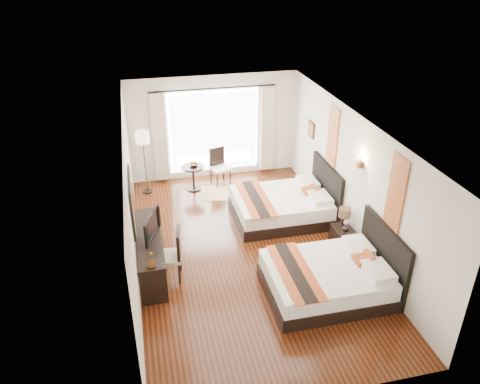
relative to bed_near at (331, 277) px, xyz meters
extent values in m
cube|color=black|center=(-1.19, 1.64, -0.33)|extent=(4.50, 7.50, 0.01)
cube|color=white|center=(-1.19, 1.64, 2.46)|extent=(4.50, 7.50, 0.02)
cube|color=silver|center=(1.05, 1.64, 1.07)|extent=(0.01, 7.50, 2.80)
cube|color=silver|center=(-3.44, 1.64, 1.07)|extent=(0.01, 7.50, 2.80)
cube|color=silver|center=(-1.19, 5.39, 1.07)|extent=(4.50, 0.01, 2.80)
cube|color=silver|center=(-1.19, -2.10, 1.07)|extent=(4.50, 0.01, 2.80)
cube|color=white|center=(-1.19, 5.37, 0.97)|extent=(2.40, 0.02, 2.20)
cube|color=white|center=(-1.19, 5.31, 0.97)|extent=(2.30, 0.02, 2.10)
cube|color=#C2B796|center=(-2.64, 5.27, 0.95)|extent=(0.35, 0.14, 2.35)
cube|color=#C2B796|center=(0.26, 5.27, 0.95)|extent=(0.35, 0.14, 2.35)
cube|color=maroon|center=(1.04, 0.00, 1.62)|extent=(0.03, 0.50, 1.35)
cube|color=maroon|center=(1.04, 2.75, 1.62)|extent=(0.03, 0.50, 1.35)
cube|color=#462D19|center=(1.00, 1.31, 1.59)|extent=(0.10, 0.14, 0.14)
cube|color=black|center=(-3.41, 1.46, 1.22)|extent=(0.04, 1.25, 0.95)
cube|color=white|center=(-3.39, 1.46, 1.22)|extent=(0.01, 1.12, 0.82)
cube|color=black|center=(-0.11, 0.00, -0.19)|extent=(2.15, 1.68, 0.26)
cube|color=white|center=(-0.11, 0.00, 0.09)|extent=(2.09, 1.64, 0.31)
cube|color=black|center=(1.01, 0.00, 0.30)|extent=(0.08, 1.68, 1.26)
cube|color=#974918|center=(-0.71, 0.00, 0.26)|extent=(0.58, 1.74, 0.02)
cube|color=black|center=(-0.11, 2.75, -0.19)|extent=(2.15, 1.68, 0.26)
cube|color=white|center=(-0.11, 2.75, 0.09)|extent=(2.09, 1.64, 0.32)
cube|color=black|center=(1.01, 2.75, 0.31)|extent=(0.08, 1.68, 1.26)
cube|color=#974918|center=(-0.71, 2.75, 0.26)|extent=(0.58, 1.74, 0.02)
cube|color=black|center=(0.81, 1.31, -0.09)|extent=(0.39, 0.48, 0.46)
cylinder|color=black|center=(0.84, 1.37, 0.28)|extent=(0.11, 0.11, 0.21)
cylinder|color=#3E291E|center=(0.84, 1.37, 0.48)|extent=(0.25, 0.25, 0.19)
imported|color=black|center=(0.81, 1.21, 0.25)|extent=(0.15, 0.15, 0.15)
cube|color=black|center=(-3.18, 1.46, 0.05)|extent=(0.50, 2.20, 0.76)
imported|color=black|center=(-3.16, 1.47, 0.67)|extent=(0.41, 0.82, 0.48)
cube|color=beige|center=(-2.86, 1.08, 0.17)|extent=(0.56, 0.56, 0.07)
cube|color=black|center=(-2.64, 1.04, 0.46)|extent=(0.12, 0.46, 0.54)
cylinder|color=black|center=(-3.08, 4.76, -0.31)|extent=(0.25, 0.25, 0.03)
cylinder|color=#462D19|center=(-3.08, 4.76, 0.41)|extent=(0.03, 0.03, 1.42)
cylinder|color=beige|center=(-3.08, 4.76, 1.20)|extent=(0.34, 0.34, 0.29)
cylinder|color=black|center=(-1.88, 4.64, 0.01)|extent=(0.58, 0.58, 0.67)
imported|color=#463219|center=(-1.86, 4.67, 0.37)|extent=(0.25, 0.25, 0.06)
cube|color=beige|center=(-1.14, 4.80, 0.13)|extent=(0.56, 0.56, 0.06)
cube|color=black|center=(-1.19, 5.00, 0.40)|extent=(0.42, 0.16, 0.51)
cube|color=tan|center=(-1.19, 4.24, -0.32)|extent=(1.31, 1.03, 0.01)
camera|label=1|loc=(-3.16, -6.27, 5.40)|focal=35.00mm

